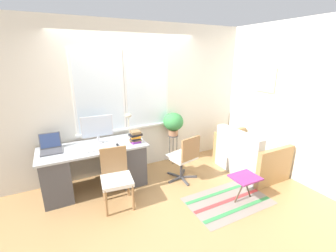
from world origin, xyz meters
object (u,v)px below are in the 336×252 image
object	(u,v)px
desk_lamp	(129,120)
potted_plant	(173,122)
plant_stand	(173,140)
office_chair_swivel	(184,157)
couch_loveseat	(248,156)
desk_chair_wooden	(116,176)
mouse	(117,145)
folding_stool	(245,179)
monitor	(97,128)
book_stack	(135,137)
keyboard	(100,148)
laptop	(51,148)

from	to	relation	value
desk_lamp	potted_plant	size ratio (longest dim) A/B	0.91
plant_stand	potted_plant	bearing A→B (deg)	90.00
office_chair_swivel	couch_loveseat	world-z (taller)	office_chair_swivel
desk_chair_wooden	mouse	bearing A→B (deg)	76.85
desk_chair_wooden	desk_lamp	bearing A→B (deg)	65.70
folding_stool	monitor	bearing A→B (deg)	140.72
desk_chair_wooden	plant_stand	bearing A→B (deg)	37.09
book_stack	desk_chair_wooden	bearing A→B (deg)	-137.88
keyboard	office_chair_swivel	distance (m)	1.41
book_stack	office_chair_swivel	size ratio (longest dim) A/B	0.26
monitor	mouse	bearing A→B (deg)	-46.83
desk_lamp	plant_stand	size ratio (longest dim) A/B	0.70
monitor	couch_loveseat	world-z (taller)	monitor
keyboard	couch_loveseat	bearing A→B (deg)	-12.13
monitor	office_chair_swivel	distance (m)	1.54
keyboard	mouse	xyz separation A→B (m)	(0.27, 0.01, 0.01)
couch_loveseat	monitor	bearing A→B (deg)	72.07
plant_stand	keyboard	bearing A→B (deg)	-165.11
book_stack	monitor	bearing A→B (deg)	153.49
desk_chair_wooden	monitor	bearing A→B (deg)	104.03
desk_chair_wooden	office_chair_swivel	size ratio (longest dim) A/B	1.00
potted_plant	office_chair_swivel	bearing A→B (deg)	-103.00
plant_stand	couch_loveseat	bearing A→B (deg)	-41.26
office_chair_swivel	folding_stool	distance (m)	1.06
laptop	plant_stand	distance (m)	2.21
mouse	desk_lamp	distance (m)	0.55
monitor	book_stack	world-z (taller)	monitor
laptop	monitor	size ratio (longest dim) A/B	0.71
mouse	office_chair_swivel	size ratio (longest dim) A/B	0.08
desk_lamp	desk_chair_wooden	bearing A→B (deg)	-120.93
laptop	folding_stool	bearing A→B (deg)	-30.42
monitor	plant_stand	size ratio (longest dim) A/B	0.83
desk_lamp	couch_loveseat	distance (m)	2.34
laptop	folding_stool	xyz separation A→B (m)	(2.53, -1.48, -0.44)
book_stack	desk_chair_wooden	xyz separation A→B (m)	(-0.46, -0.42, -0.40)
folding_stool	keyboard	bearing A→B (deg)	146.66
monitor	book_stack	size ratio (longest dim) A/B	2.30
office_chair_swivel	desk_lamp	bearing A→B (deg)	-53.28
couch_loveseat	folding_stool	world-z (taller)	couch_loveseat
keyboard	couch_loveseat	distance (m)	2.70
book_stack	couch_loveseat	xyz separation A→B (m)	(2.02, -0.56, -0.56)
monitor	desk_lamp	distance (m)	0.57
office_chair_swivel	folding_stool	world-z (taller)	office_chair_swivel
plant_stand	desk_lamp	bearing A→B (deg)	-177.74
desk_chair_wooden	couch_loveseat	distance (m)	2.49
keyboard	plant_stand	size ratio (longest dim) A/B	0.69
laptop	mouse	distance (m)	0.98
laptop	desk_chair_wooden	size ratio (longest dim) A/B	0.42
laptop	folding_stool	size ratio (longest dim) A/B	0.87
potted_plant	folding_stool	world-z (taller)	potted_plant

